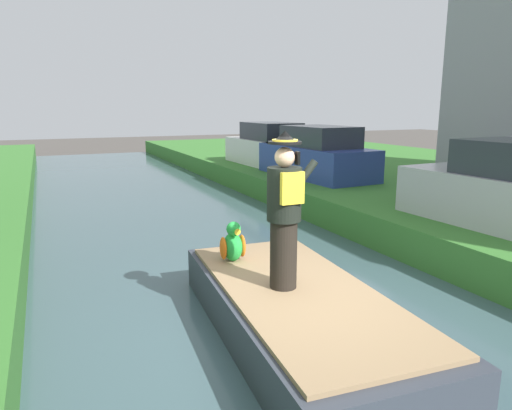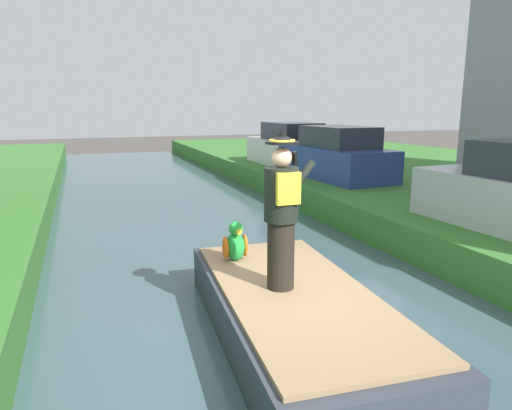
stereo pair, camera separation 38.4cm
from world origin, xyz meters
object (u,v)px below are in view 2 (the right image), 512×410
at_px(person_pirate, 282,212).
at_px(parked_car_white, 290,147).
at_px(boat, 295,314).
at_px(parrot_plush, 235,244).
at_px(parked_car_blue, 336,156).

height_order(person_pirate, parked_car_white, person_pirate).
xyz_separation_m(boat, parked_car_white, (4.75, 10.52, 0.99)).
height_order(boat, parrot_plush, parrot_plush).
xyz_separation_m(person_pirate, parrot_plush, (-0.19, 1.14, -0.68)).
bearing_deg(boat, parked_car_blue, 56.93).
bearing_deg(parked_car_white, boat, -114.29).
relative_size(person_pirate, parrot_plush, 3.25).
xyz_separation_m(parrot_plush, parked_car_blue, (5.08, 6.03, 0.43)).
height_order(parked_car_blue, parked_car_white, same).
xyz_separation_m(boat, person_pirate, (-0.14, 0.12, 1.23)).
distance_m(parked_car_blue, parked_car_white, 3.23).
height_order(person_pirate, parked_car_blue, person_pirate).
xyz_separation_m(person_pirate, parked_car_blue, (4.89, 7.18, -0.25)).
distance_m(person_pirate, parrot_plush, 1.35).
bearing_deg(parked_car_white, parrot_plush, -118.77).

